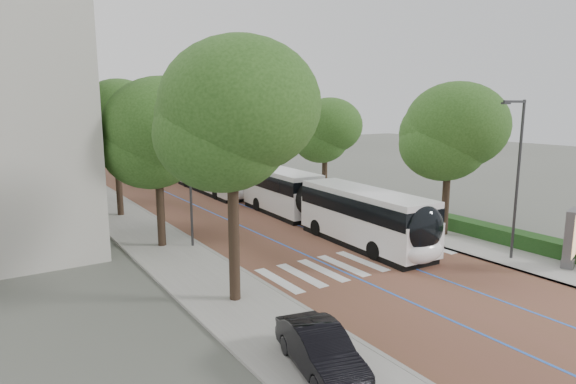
{
  "coord_description": "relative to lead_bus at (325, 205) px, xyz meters",
  "views": [
    {
      "loc": [
        -15.75,
        -16.62,
        7.9
      ],
      "look_at": [
        0.64,
        8.57,
        2.4
      ],
      "focal_mm": 30.0,
      "sensor_mm": 36.0,
      "label": 1
    }
  ],
  "objects": [
    {
      "name": "sidewalk_right",
      "position": [
        5.13,
        33.09,
        -1.57
      ],
      "size": [
        4.0,
        140.0,
        0.12
      ],
      "primitive_type": "cube",
      "color": "gray",
      "rests_on": "ground"
    },
    {
      "name": "bus_queued_1",
      "position": [
        -0.51,
        29.08,
        -0.0
      ],
      "size": [
        2.69,
        12.43,
        3.2
      ],
      "rotation": [
        0.0,
        0.0,
        0.01
      ],
      "color": "white",
      "rests_on": "ground"
    },
    {
      "name": "lane_line_left",
      "position": [
        -3.97,
        33.09,
        -1.6
      ],
      "size": [
        0.12,
        126.0,
        0.01
      ],
      "primitive_type": "cube",
      "color": "blue",
      "rests_on": "road"
    },
    {
      "name": "zebra_crossing",
      "position": [
        -2.17,
        -5.91,
        -1.6
      ],
      "size": [
        10.55,
        3.6,
        0.01
      ],
      "color": "silver",
      "rests_on": "ground"
    },
    {
      "name": "lamp_post_left",
      "position": [
        -8.47,
        1.09,
        2.49
      ],
      "size": [
        0.14,
        0.14,
        8.0
      ],
      "primitive_type": "cylinder",
      "color": "#303033",
      "rests_on": "sidewalk_left"
    },
    {
      "name": "streetlight_far",
      "position": [
        4.25,
        15.09,
        3.19
      ],
      "size": [
        1.82,
        0.2,
        8.0
      ],
      "color": "#303033",
      "rests_on": "sidewalk_right"
    },
    {
      "name": "bus_queued_0",
      "position": [
        -0.35,
        16.12,
        -0.0
      ],
      "size": [
        2.87,
        12.46,
        3.2
      ],
      "rotation": [
        0.0,
        0.0,
        -0.03
      ],
      "color": "white",
      "rests_on": "ground"
    },
    {
      "name": "sidewalk_left",
      "position": [
        -9.87,
        33.09,
        -1.57
      ],
      "size": [
        4.0,
        140.0,
        0.12
      ],
      "primitive_type": "cube",
      "color": "gray",
      "rests_on": "ground"
    },
    {
      "name": "road",
      "position": [
        -2.37,
        33.09,
        -1.62
      ],
      "size": [
        11.0,
        140.0,
        0.02
      ],
      "primitive_type": "cube",
      "color": "brown",
      "rests_on": "ground"
    },
    {
      "name": "kerb_left",
      "position": [
        -7.97,
        33.09,
        -1.57
      ],
      "size": [
        0.2,
        140.0,
        0.14
      ],
      "primitive_type": "cube",
      "color": "gray",
      "rests_on": "ground"
    },
    {
      "name": "trees_left",
      "position": [
        -9.87,
        15.91,
        4.98
      ],
      "size": [
        6.29,
        60.77,
        9.88
      ],
      "color": "black",
      "rests_on": "ground"
    },
    {
      "name": "hedge",
      "position": [
        6.73,
        -6.91,
        -1.11
      ],
      "size": [
        1.2,
        14.0,
        0.8
      ],
      "primitive_type": "cube",
      "color": "#173F16",
      "rests_on": "sidewalk_right"
    },
    {
      "name": "lane_line_right",
      "position": [
        -0.77,
        33.09,
        -1.6
      ],
      "size": [
        0.12,
        126.0,
        0.01
      ],
      "primitive_type": "cube",
      "color": "blue",
      "rests_on": "road"
    },
    {
      "name": "kerb_right",
      "position": [
        3.23,
        33.09,
        -1.57
      ],
      "size": [
        0.2,
        140.0,
        0.14
      ],
      "primitive_type": "cube",
      "color": "gray",
      "rests_on": "ground"
    },
    {
      "name": "trees_right",
      "position": [
        5.33,
        12.59,
        4.22
      ],
      "size": [
        6.01,
        47.63,
        8.63
      ],
      "color": "black",
      "rests_on": "ground"
    },
    {
      "name": "streetlight_near",
      "position": [
        4.25,
        -9.91,
        3.19
      ],
      "size": [
        1.82,
        0.2,
        8.0
      ],
      "color": "#303033",
      "rests_on": "sidewalk_right"
    },
    {
      "name": "lead_bus",
      "position": [
        0.0,
        0.0,
        0.0
      ],
      "size": [
        3.45,
        18.5,
        3.2
      ],
      "rotation": [
        0.0,
        0.0,
        -0.05
      ],
      "color": "black",
      "rests_on": "ground"
    },
    {
      "name": "ground",
      "position": [
        -2.37,
        -6.91,
        -1.63
      ],
      "size": [
        160.0,
        160.0,
        0.0
      ],
      "primitive_type": "plane",
      "color": "#51544C",
      "rests_on": "ground"
    },
    {
      "name": "parked_car",
      "position": [
        -10.19,
        -13.09,
        -0.84
      ],
      "size": [
        2.23,
        4.28,
        1.34
      ],
      "primitive_type": "imported",
      "rotation": [
        0.0,
        0.0,
        -0.21
      ],
      "color": "black",
      "rests_on": "sidewalk_left"
    },
    {
      "name": "ad_panel",
      "position": [
        5.3,
        -12.31,
        -0.0
      ],
      "size": [
        1.43,
        0.78,
        2.87
      ],
      "rotation": [
        0.0,
        0.0,
        0.31
      ],
      "color": "#59595B",
      "rests_on": "sidewalk_right"
    }
  ]
}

